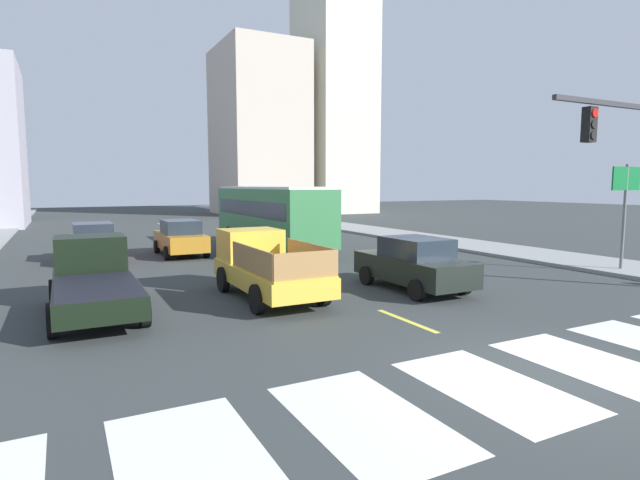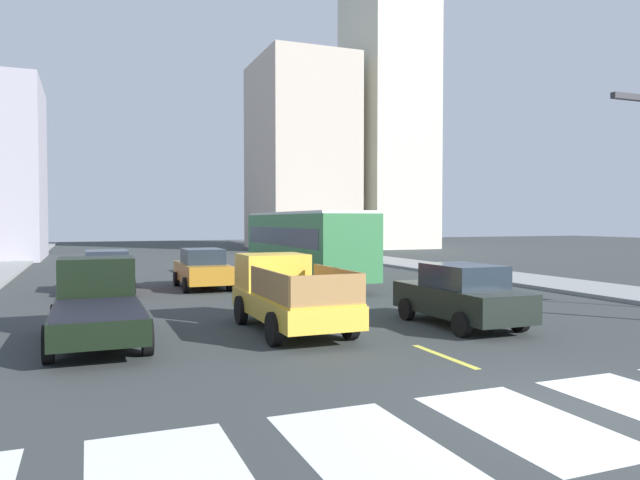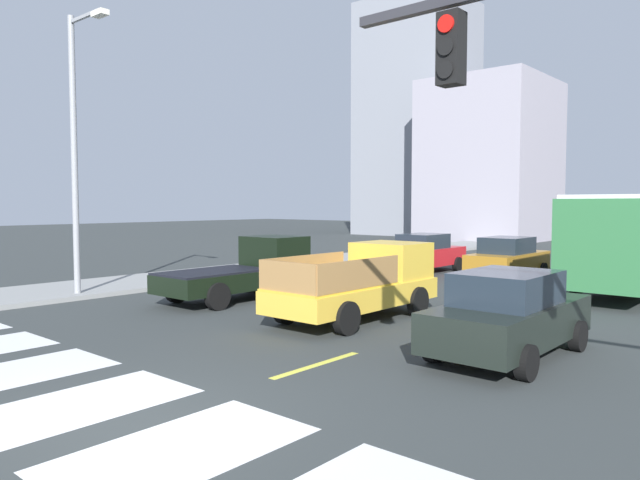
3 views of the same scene
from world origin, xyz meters
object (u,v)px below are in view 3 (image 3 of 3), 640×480
object	(u,v)px
sedan_far	(509,314)
sedan_near_left	(424,253)
pickup_stakebed	(364,283)
streetlight_left	(76,144)
sedan_near_right	(508,258)
pickup_dark	(248,270)

from	to	relation	value
sedan_far	sedan_near_left	bearing A→B (deg)	130.22
sedan_near_left	pickup_stakebed	bearing A→B (deg)	-67.84
sedan_near_left	streetlight_left	world-z (taller)	streetlight_left
sedan_near_left	sedan_far	world-z (taller)	same
sedan_near_right	sedan_far	distance (m)	12.68
streetlight_left	sedan_near_right	bearing A→B (deg)	58.02
sedan_near_left	streetlight_left	size ratio (longest dim) A/B	0.49
pickup_dark	sedan_near_left	bearing A→B (deg)	89.96
sedan_near_right	pickup_stakebed	bearing A→B (deg)	-88.09
sedan_near_left	sedan_far	xyz separation A→B (m)	(8.89, -11.65, 0.00)
pickup_dark	streetlight_left	bearing A→B (deg)	-136.21
sedan_near_left	sedan_near_right	bearing A→B (deg)	-0.49
sedan_near_right	streetlight_left	xyz separation A→B (m)	(-8.51, -13.63, 4.11)
pickup_dark	sedan_near_right	distance (m)	10.97
sedan_far	streetlight_left	xyz separation A→B (m)	(-13.53, -1.98, 4.11)
pickup_stakebed	sedan_near_right	size ratio (longest dim) A/B	1.18
pickup_stakebed	sedan_near_left	world-z (taller)	pickup_stakebed
sedan_far	streetlight_left	size ratio (longest dim) A/B	0.49
pickup_stakebed	streetlight_left	distance (m)	10.36
pickup_dark	sedan_far	distance (m)	9.54
sedan_near_right	sedan_near_left	bearing A→B (deg)	179.68
sedan_near_left	streetlight_left	xyz separation A→B (m)	(-4.64, -13.63, 4.11)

